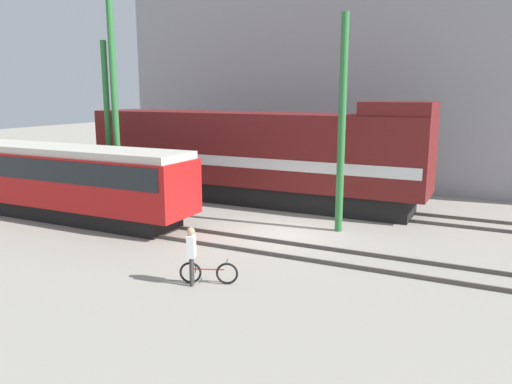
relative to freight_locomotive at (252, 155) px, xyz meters
The scene contains 11 objects.
ground_plane 6.55m from the freight_locomotive, 51.87° to the right, with size 120.00×120.00×0.00m, color #9E998C.
track_near 8.03m from the freight_locomotive, 60.65° to the right, with size 60.00×1.51×0.14m.
track_far 4.42m from the freight_locomotive, ahead, with size 60.00×1.51×0.14m.
building_backdrop 10.45m from the freight_locomotive, 66.50° to the left, with size 30.68×6.00×13.63m.
freight_locomotive is the anchor object (origin of this frame).
streetcar 9.02m from the freight_locomotive, 131.83° to the right, with size 12.86×2.54×3.20m.
bicycle 11.37m from the freight_locomotive, 69.99° to the right, with size 1.62×0.77×0.72m.
person 11.43m from the freight_locomotive, 72.33° to the right, with size 0.34×0.42×1.74m.
utility_pole_left 7.29m from the freight_locomotive, 151.89° to the right, with size 0.29×0.29×7.92m.
utility_pole_center 7.15m from the freight_locomotive, 149.83° to the right, with size 0.31×0.31×9.92m.
utility_pole_right 6.74m from the freight_locomotive, 31.11° to the right, with size 0.30×0.30×8.43m.
Camera 1 is at (7.38, -17.47, 5.53)m, focal length 35.00 mm.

